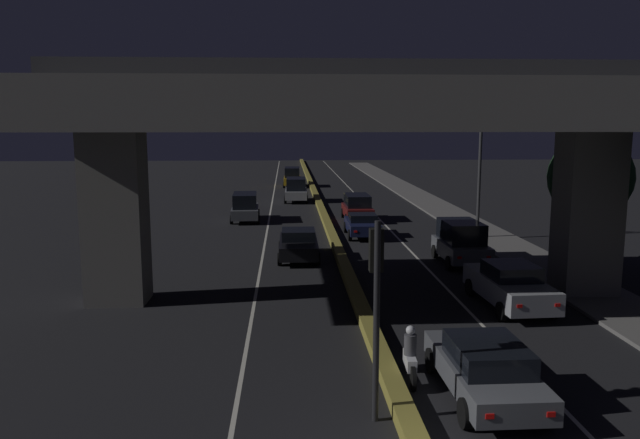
% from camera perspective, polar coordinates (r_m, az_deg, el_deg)
% --- Properties ---
extents(lane_line_left_inner, '(0.12, 126.00, 0.00)m').
position_cam_1_polar(lane_line_left_inner, '(46.08, -4.58, 0.60)').
color(lane_line_left_inner, beige).
rests_on(lane_line_left_inner, ground_plane).
extents(lane_line_right_inner, '(0.12, 126.00, 0.00)m').
position_cam_1_polar(lane_line_right_inner, '(46.51, 4.86, 0.67)').
color(lane_line_right_inner, beige).
rests_on(lane_line_right_inner, ground_plane).
extents(median_divider, '(0.50, 126.00, 0.35)m').
position_cam_1_polar(median_divider, '(46.11, 0.16, 0.85)').
color(median_divider, olive).
rests_on(median_divider, ground_plane).
extents(sidewalk_right, '(2.97, 126.00, 0.13)m').
position_cam_1_polar(sidewalk_right, '(40.86, 13.67, -0.60)').
color(sidewalk_right, '#5B5956').
rests_on(sidewalk_right, ground_plane).
extents(elevated_overpass, '(22.81, 9.46, 8.86)m').
position_cam_1_polar(elevated_overpass, '(22.99, 3.41, 9.14)').
color(elevated_overpass, slate).
rests_on(elevated_overpass, ground_plane).
extents(traffic_light_left_of_median, '(0.30, 0.49, 4.53)m').
position_cam_1_polar(traffic_light_left_of_median, '(13.71, 5.17, -5.97)').
color(traffic_light_left_of_median, black).
rests_on(traffic_light_left_of_median, ground_plane).
extents(street_lamp, '(2.87, 0.32, 7.89)m').
position_cam_1_polar(street_lamp, '(36.14, 13.78, 5.64)').
color(street_lamp, '#2D2D30').
rests_on(street_lamp, ground_plane).
extents(car_grey_lead, '(2.05, 4.66, 1.45)m').
position_cam_1_polar(car_grey_lead, '(15.90, 14.84, -12.97)').
color(car_grey_lead, '#515459').
rests_on(car_grey_lead, ground_plane).
extents(car_silver_second, '(2.17, 4.85, 1.62)m').
position_cam_1_polar(car_silver_second, '(23.56, 16.94, -5.74)').
color(car_silver_second, gray).
rests_on(car_silver_second, ground_plane).
extents(car_grey_third, '(2.09, 3.97, 2.02)m').
position_cam_1_polar(car_grey_third, '(30.09, 12.77, -1.98)').
color(car_grey_third, '#515459').
rests_on(car_grey_third, ground_plane).
extents(car_dark_blue_fourth, '(1.92, 4.12, 1.35)m').
position_cam_1_polar(car_dark_blue_fourth, '(36.44, 3.89, -0.47)').
color(car_dark_blue_fourth, '#141938').
rests_on(car_dark_blue_fourth, ground_plane).
extents(car_dark_red_fifth, '(1.97, 4.12, 1.76)m').
position_cam_1_polar(car_dark_red_fifth, '(42.47, 3.43, 1.18)').
color(car_dark_red_fifth, '#591414').
rests_on(car_dark_red_fifth, ground_plane).
extents(car_black_lead_oncoming, '(2.01, 4.47, 1.43)m').
position_cam_1_polar(car_black_lead_oncoming, '(30.48, -1.98, -2.26)').
color(car_black_lead_oncoming, black).
rests_on(car_black_lead_oncoming, ground_plane).
extents(car_grey_second_oncoming, '(2.05, 4.38, 1.88)m').
position_cam_1_polar(car_grey_second_oncoming, '(42.48, -6.86, 1.19)').
color(car_grey_second_oncoming, '#515459').
rests_on(car_grey_second_oncoming, ground_plane).
extents(car_silver_third_oncoming, '(2.01, 4.25, 2.00)m').
position_cam_1_polar(car_silver_third_oncoming, '(52.54, -2.21, 2.78)').
color(car_silver_third_oncoming, gray).
rests_on(car_silver_third_oncoming, ground_plane).
extents(car_taxi_yellow_fourth_oncoming, '(1.93, 4.33, 2.01)m').
position_cam_1_polar(car_taxi_yellow_fourth_oncoming, '(64.98, -2.55, 3.93)').
color(car_taxi_yellow_fourth_oncoming, gold).
rests_on(car_taxi_yellow_fourth_oncoming, ground_plane).
extents(motorcycle_white_filtering_near, '(0.34, 1.90, 1.46)m').
position_cam_1_polar(motorcycle_white_filtering_near, '(16.58, 8.24, -12.36)').
color(motorcycle_white_filtering_near, black).
rests_on(motorcycle_white_filtering_near, ground_plane).
extents(roadside_tree_kerbside_mid, '(3.81, 3.81, 6.01)m').
position_cam_1_polar(roadside_tree_kerbside_mid, '(31.32, 23.47, 3.54)').
color(roadside_tree_kerbside_mid, '#38281C').
rests_on(roadside_tree_kerbside_mid, ground_plane).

